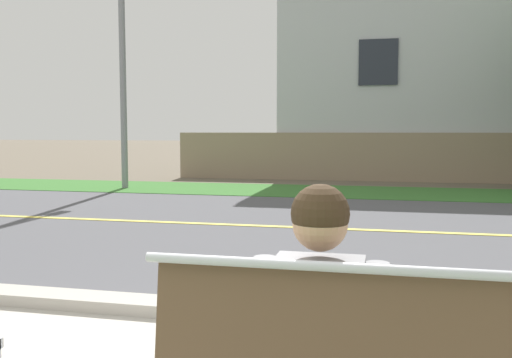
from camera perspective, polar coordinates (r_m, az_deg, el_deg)
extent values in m
plane|color=#665B4C|center=(9.88, 5.10, -3.52)|extent=(140.00, 140.00, 0.00)
cube|color=#ADA89E|center=(4.46, -5.00, -13.28)|extent=(44.00, 0.30, 0.11)
cube|color=#515156|center=(8.41, 3.72, -4.96)|extent=(52.00, 8.00, 0.01)
cube|color=#E0CC4C|center=(8.41, 3.72, -4.93)|extent=(48.00, 0.14, 0.01)
cube|color=#38702D|center=(13.45, 7.19, -1.25)|extent=(48.00, 2.80, 0.02)
cube|color=brown|center=(2.02, 13.10, -16.72)|extent=(1.64, 0.12, 0.52)
cylinder|color=silver|center=(1.92, 13.26, -9.04)|extent=(1.71, 0.04, 0.04)
cylinder|color=#47382D|center=(2.47, 4.73, -17.46)|extent=(0.15, 0.42, 0.15)
cylinder|color=#47382D|center=(2.45, 9.11, -17.66)|extent=(0.15, 0.42, 0.15)
cube|color=gray|center=(2.21, 6.44, -14.65)|extent=(0.34, 0.20, 0.52)
cylinder|color=gray|center=(2.25, 0.91, -13.68)|extent=(0.09, 0.09, 0.46)
cylinder|color=gray|center=(2.21, 12.23, -14.17)|extent=(0.09, 0.09, 0.46)
sphere|color=tan|center=(2.12, 6.57, -4.58)|extent=(0.21, 0.21, 0.21)
sphere|color=#382819|center=(2.12, 6.58, -3.51)|extent=(0.22, 0.22, 0.22)
cylinder|color=gray|center=(14.53, -13.52, 12.94)|extent=(0.16, 0.16, 7.01)
cube|color=gray|center=(16.52, 14.10, 2.19)|extent=(13.00, 0.36, 1.40)
cube|color=#B7BCC1|center=(19.89, 19.53, 9.41)|extent=(10.73, 6.40, 6.19)
cube|color=#232833|center=(16.58, 12.41, 11.60)|extent=(1.10, 0.06, 1.30)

